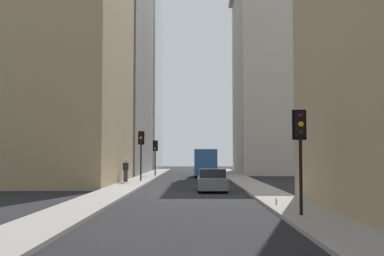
% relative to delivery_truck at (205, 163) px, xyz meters
% --- Properties ---
extents(ground_plane, '(135.00, 135.00, 0.00)m').
position_rel_delivery_truck_xyz_m(ground_plane, '(-21.45, 1.40, -1.46)').
color(ground_plane, black).
extents(sidewalk_right, '(90.00, 2.20, 0.14)m').
position_rel_delivery_truck_xyz_m(sidewalk_right, '(-21.45, 5.90, -1.39)').
color(sidewalk_right, gray).
rests_on(sidewalk_right, ground_plane).
extents(sidewalk_left, '(90.00, 2.20, 0.14)m').
position_rel_delivery_truck_xyz_m(sidewalk_left, '(-21.45, -3.10, -1.39)').
color(sidewalk_left, gray).
rests_on(sidewalk_left, ground_plane).
extents(building_left_far, '(15.04, 10.50, 26.75)m').
position_rel_delivery_truck_xyz_m(building_left_far, '(9.25, -9.19, 11.93)').
color(building_left_far, '#B7B2A5').
rests_on(building_left_far, ground_plane).
extents(building_right_far, '(19.63, 10.00, 24.02)m').
position_rel_delivery_truck_xyz_m(building_right_far, '(7.55, 12.00, 10.55)').
color(building_right_far, gray).
rests_on(building_right_far, ground_plane).
extents(building_right_midfar, '(15.49, 10.50, 22.77)m').
position_rel_delivery_truck_xyz_m(building_right_midfar, '(-11.75, 11.99, 9.93)').
color(building_right_midfar, '#9E8966').
rests_on(building_right_midfar, ground_plane).
extents(delivery_truck, '(6.46, 2.25, 2.84)m').
position_rel_delivery_truck_xyz_m(delivery_truck, '(0.00, 0.00, 0.00)').
color(delivery_truck, '#285699').
rests_on(delivery_truck, ground_plane).
extents(hatchback_grey, '(4.30, 1.78, 1.42)m').
position_rel_delivery_truck_xyz_m(hatchback_grey, '(-19.79, 0.00, -0.80)').
color(hatchback_grey, slate).
rests_on(hatchback_grey, ground_plane).
extents(traffic_light_foreground, '(0.43, 0.52, 3.78)m').
position_rel_delivery_truck_xyz_m(traffic_light_foreground, '(-32.64, -2.70, 1.45)').
color(traffic_light_foreground, black).
rests_on(traffic_light_foreground, sidewalk_left).
extents(traffic_light_midblock, '(0.43, 0.52, 4.09)m').
position_rel_delivery_truck_xyz_m(traffic_light_midblock, '(-10.46, 5.51, 1.69)').
color(traffic_light_midblock, black).
rests_on(traffic_light_midblock, sidewalk_right).
extents(traffic_light_far_junction, '(0.43, 0.52, 3.64)m').
position_rel_delivery_truck_xyz_m(traffic_light_far_junction, '(-0.46, 5.15, 1.35)').
color(traffic_light_far_junction, black).
rests_on(traffic_light_far_junction, sidewalk_right).
extents(pedestrian, '(0.26, 0.44, 1.77)m').
position_rel_delivery_truck_xyz_m(pedestrian, '(-11.58, 6.59, -0.35)').
color(pedestrian, '#33333D').
rests_on(pedestrian, sidewalk_right).
extents(discarded_bottle, '(0.07, 0.07, 0.27)m').
position_rel_delivery_truck_xyz_m(discarded_bottle, '(-29.02, -2.43, -1.21)').
color(discarded_bottle, '#999EA3').
rests_on(discarded_bottle, sidewalk_left).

